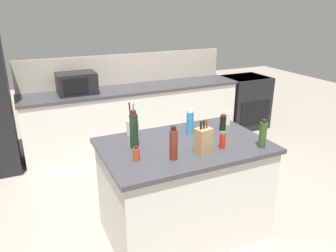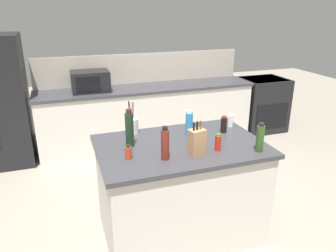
# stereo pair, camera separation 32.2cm
# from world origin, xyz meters

# --- Properties ---
(ground_plane) EXTENTS (14.00, 14.00, 0.00)m
(ground_plane) POSITION_xyz_m (0.00, 0.00, 0.00)
(ground_plane) COLOR gray
(back_counter_run) EXTENTS (3.32, 0.66, 0.94)m
(back_counter_run) POSITION_xyz_m (0.30, 2.20, 0.47)
(back_counter_run) COLOR beige
(back_counter_run) RESTS_ON ground_plane
(wall_backsplash) EXTENTS (3.28, 0.03, 0.46)m
(wall_backsplash) POSITION_xyz_m (0.30, 2.52, 1.17)
(wall_backsplash) COLOR #B2A899
(wall_backsplash) RESTS_ON back_counter_run
(kitchen_island) EXTENTS (1.49, 0.98, 0.94)m
(kitchen_island) POSITION_xyz_m (0.00, 0.00, 0.47)
(kitchen_island) COLOR beige
(kitchen_island) RESTS_ON ground_plane
(range_oven) EXTENTS (0.76, 0.65, 0.92)m
(range_oven) POSITION_xyz_m (2.38, 2.20, 0.47)
(range_oven) COLOR black
(range_oven) RESTS_ON ground_plane
(microwave) EXTENTS (0.53, 0.39, 0.29)m
(microwave) POSITION_xyz_m (-0.54, 2.20, 1.09)
(microwave) COLOR black
(microwave) RESTS_ON back_counter_run
(knife_block) EXTENTS (0.15, 0.13, 0.29)m
(knife_block) POSITION_xyz_m (0.05, -0.24, 1.05)
(knife_block) COLOR #A87C54
(knife_block) RESTS_ON kitchen_island
(utensil_crock) EXTENTS (0.12, 0.12, 0.32)m
(utensil_crock) POSITION_xyz_m (-0.35, 0.40, 1.02)
(utensil_crock) COLOR beige
(utensil_crock) RESTS_ON kitchen_island
(vinegar_bottle) EXTENTS (0.07, 0.07, 0.28)m
(vinegar_bottle) POSITION_xyz_m (-0.23, -0.24, 1.07)
(vinegar_bottle) COLOR maroon
(vinegar_bottle) RESTS_ON kitchen_island
(dish_soap_bottle) EXTENTS (0.07, 0.07, 0.25)m
(dish_soap_bottle) POSITION_xyz_m (0.16, 0.19, 1.06)
(dish_soap_bottle) COLOR #3384BC
(dish_soap_bottle) RESTS_ON kitchen_island
(hot_sauce_bottle) EXTENTS (0.05, 0.05, 0.15)m
(hot_sauce_bottle) POSITION_xyz_m (0.25, -0.22, 1.01)
(hot_sauce_bottle) COLOR red
(hot_sauce_bottle) RESTS_ON kitchen_island
(olive_oil_bottle) EXTENTS (0.06, 0.06, 0.26)m
(olive_oil_bottle) POSITION_xyz_m (0.58, -0.35, 1.06)
(olive_oil_bottle) COLOR #2D4C1E
(olive_oil_bottle) RESTS_ON kitchen_island
(wine_bottle) EXTENTS (0.07, 0.07, 0.34)m
(wine_bottle) POSITION_xyz_m (-0.44, 0.10, 1.10)
(wine_bottle) COLOR black
(wine_bottle) RESTS_ON kitchen_island
(salt_shaker) EXTENTS (0.05, 0.05, 0.13)m
(salt_shaker) POSITION_xyz_m (0.64, 0.26, 1.00)
(salt_shaker) COLOR silver
(salt_shaker) RESTS_ON kitchen_island
(soy_sauce_bottle) EXTENTS (0.06, 0.06, 0.17)m
(soy_sauce_bottle) POSITION_xyz_m (0.50, 0.14, 1.02)
(soy_sauce_bottle) COLOR black
(soy_sauce_bottle) RESTS_ON kitchen_island
(spice_jar_paprika) EXTENTS (0.06, 0.06, 0.12)m
(spice_jar_paprika) POSITION_xyz_m (-0.50, -0.14, 1.00)
(spice_jar_paprika) COLOR #B73D1E
(spice_jar_paprika) RESTS_ON kitchen_island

